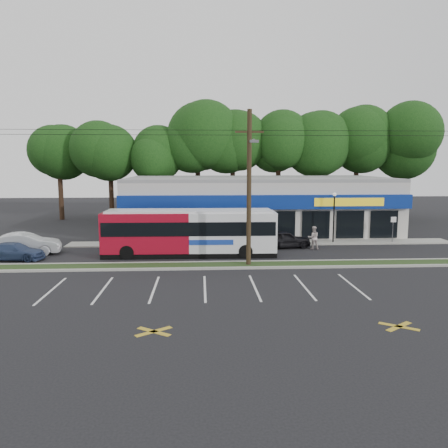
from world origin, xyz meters
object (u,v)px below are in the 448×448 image
lamp_post (334,212)px  car_blue (14,251)px  pedestrian_a (239,236)px  sign_post (393,225)px  metrobus (190,231)px  utility_pole (247,183)px  car_dark (284,239)px  pedestrian_b (313,238)px  car_silver (25,244)px

lamp_post → car_blue: bearing=-167.9°
pedestrian_a → sign_post: bearing=158.4°
metrobus → car_blue: metrobus is taller
metrobus → pedestrian_a: size_ratio=7.40×
car_blue → sign_post: bearing=-74.9°
lamp_post → utility_pole: bearing=-136.1°
lamp_post → car_dark: (-4.48, -1.81, -1.97)m
pedestrian_a → pedestrian_b: bearing=140.8°
car_dark → pedestrian_b: pedestrian_b is taller
car_silver → metrobus: bearing=-105.5°
lamp_post → car_dark: bearing=-158.0°
utility_pole → pedestrian_a: size_ratio=29.71×
car_dark → pedestrian_a: 3.58m
lamp_post → pedestrian_b: 3.84m
sign_post → car_silver: bearing=-173.5°
pedestrian_a → car_dark: bearing=143.2°
lamp_post → car_blue: (-24.00, -5.15, -2.07)m
sign_post → car_silver: sign_post is taller
car_dark → car_silver: car_silver is taller
utility_pole → car_blue: utility_pole is taller
lamp_post → car_silver: 24.24m
sign_post → utility_pole: bearing=-149.9°
car_silver → pedestrian_a: 16.11m
lamp_post → metrobus: 12.68m
pedestrian_b → car_blue: bearing=8.3°
utility_pole → lamp_post: size_ratio=11.76×
metrobus → car_blue: (-12.11, -0.85, -1.17)m
utility_pole → car_blue: bearing=170.2°
car_silver → pedestrian_b: 21.61m
pedestrian_b → metrobus: bearing=12.0°
car_blue → pedestrian_a: 16.51m
car_blue → pedestrian_a: (16.01, 4.04, 0.24)m
car_silver → pedestrian_a: size_ratio=2.93×
metrobus → car_silver: (-12.02, 0.80, -0.96)m
car_blue → metrobus: bearing=-80.5°
car_silver → pedestrian_b: (21.58, 1.01, 0.10)m
car_dark → utility_pole: bearing=139.6°
metrobus → pedestrian_b: bearing=11.5°
lamp_post → sign_post: 5.13m
car_dark → pedestrian_a: pedestrian_a is taller
lamp_post → metrobus: lamp_post is taller
lamp_post → car_blue: lamp_post is taller
sign_post → car_blue: 29.43m
utility_pole → pedestrian_b: utility_pole is taller
utility_pole → car_dark: size_ratio=12.13×
lamp_post → pedestrian_b: size_ratio=2.34×
car_dark → pedestrian_b: bearing=-116.8°
lamp_post → car_dark: 5.22m
utility_pole → lamp_post: (8.17, 7.87, -2.74)m
lamp_post → car_dark: size_ratio=1.03×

